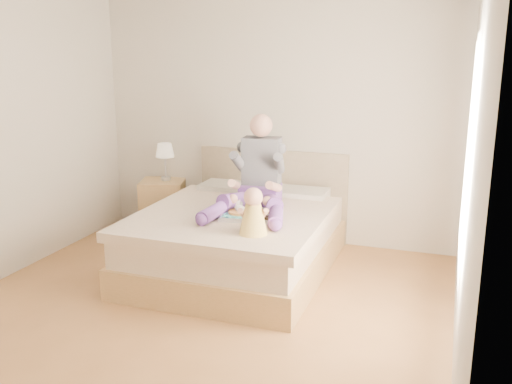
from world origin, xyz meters
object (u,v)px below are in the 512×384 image
(adult, at_px, (257,180))
(baby, at_px, (253,215))
(bed, at_px, (241,236))
(tray, at_px, (251,213))
(nightstand, at_px, (163,205))

(adult, bearing_deg, baby, -79.01)
(bed, height_order, adult, adult)
(adult, bearing_deg, tray, -86.44)
(nightstand, bearing_deg, baby, -59.44)
(nightstand, distance_m, tray, 1.85)
(bed, relative_size, baby, 5.57)
(adult, bearing_deg, bed, -155.89)
(nightstand, xyz_separation_m, baby, (1.66, -1.50, 0.47))
(nightstand, height_order, adult, adult)
(baby, bearing_deg, bed, 98.43)
(tray, relative_size, baby, 1.47)
(bed, xyz_separation_m, nightstand, (-1.28, 0.80, -0.02))
(adult, distance_m, baby, 0.83)
(bed, bearing_deg, adult, 30.25)
(nightstand, relative_size, adult, 0.54)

